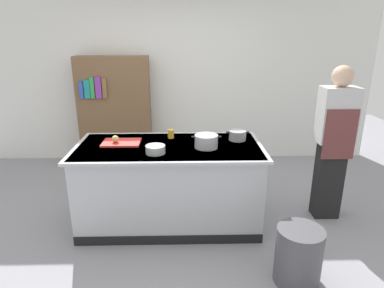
% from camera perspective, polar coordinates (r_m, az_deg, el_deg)
% --- Properties ---
extents(ground_plane, '(10.00, 10.00, 0.00)m').
position_cam_1_polar(ground_plane, '(3.93, -3.67, -12.81)').
color(ground_plane, gray).
extents(back_wall, '(6.40, 0.12, 3.00)m').
position_cam_1_polar(back_wall, '(5.48, -3.17, 12.85)').
color(back_wall, white).
rests_on(back_wall, ground_plane).
extents(counter_island, '(1.98, 0.98, 0.90)m').
position_cam_1_polar(counter_island, '(3.71, -3.81, -6.66)').
color(counter_island, '#B7BABF').
rests_on(counter_island, ground_plane).
extents(cutting_board, '(0.40, 0.28, 0.02)m').
position_cam_1_polar(cutting_board, '(3.69, -11.89, 0.24)').
color(cutting_board, red).
rests_on(cutting_board, counter_island).
extents(onion, '(0.08, 0.08, 0.08)m').
position_cam_1_polar(onion, '(3.66, -12.89, 0.84)').
color(onion, tan).
rests_on(onion, cutting_board).
extents(stock_pot, '(0.31, 0.24, 0.14)m').
position_cam_1_polar(stock_pot, '(3.47, 2.44, 0.47)').
color(stock_pot, '#B7BABF').
rests_on(stock_pot, counter_island).
extents(sauce_pan, '(0.25, 0.19, 0.11)m').
position_cam_1_polar(sauce_pan, '(3.74, 7.73, 1.46)').
color(sauce_pan, '#99999E').
rests_on(sauce_pan, counter_island).
extents(mixing_bowl, '(0.19, 0.19, 0.08)m').
position_cam_1_polar(mixing_bowl, '(3.33, -6.24, -0.92)').
color(mixing_bowl, '#B7BABF').
rests_on(mixing_bowl, counter_island).
extents(juice_cup, '(0.07, 0.07, 0.10)m').
position_cam_1_polar(juice_cup, '(3.78, -3.61, 1.73)').
color(juice_cup, yellow).
rests_on(juice_cup, counter_island).
extents(trash_bin, '(0.39, 0.39, 0.50)m').
position_cam_1_polar(trash_bin, '(3.11, 17.60, -17.59)').
color(trash_bin, '#4C4C51').
rests_on(trash_bin, ground_plane).
extents(person_chef, '(0.38, 0.25, 1.72)m').
position_cam_1_polar(person_chef, '(3.96, 22.92, 0.50)').
color(person_chef, black).
rests_on(person_chef, ground_plane).
extents(bookshelf, '(1.10, 0.31, 1.70)m').
position_cam_1_polar(bookshelf, '(5.40, -12.96, 5.34)').
color(bookshelf, brown).
rests_on(bookshelf, ground_plane).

